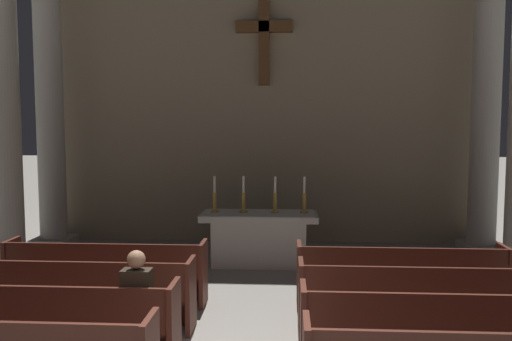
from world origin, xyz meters
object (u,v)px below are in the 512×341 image
altar (259,237)px  candlestick_outer_left (215,201)px  pew_left_row_3 (80,293)px  candlestick_inner_right (275,201)px  candlestick_inner_left (243,201)px  lone_worshipper (139,304)px  pew_left_row_2 (44,322)px  candlestick_outer_right (304,201)px  column_right_fourth (487,85)px  pew_left_row_4 (106,272)px  pew_right_row_2 (441,332)px  pew_right_row_4 (400,277)px  column_left_third (2,80)px  pew_right_row_3 (417,300)px  column_left_fourth (49,87)px

altar → candlestick_outer_left: 1.10m
pew_left_row_3 → candlestick_inner_right: (2.47, 3.30, 0.75)m
candlestick_inner_left → lone_worshipper: (-0.80, -4.27, -0.54)m
pew_left_row_2 → pew_left_row_3: 1.01m
candlestick_outer_left → candlestick_outer_right: same height
candlestick_inner_left → candlestick_inner_right: (0.60, 0.00, 0.00)m
pew_left_row_3 → column_right_fourth: size_ratio=0.42×
pew_left_row_4 → lone_worshipper: (1.07, -1.98, 0.22)m
pew_left_row_4 → lone_worshipper: bearing=-61.6°
pew_left_row_4 → altar: (2.17, 2.30, 0.06)m
pew_right_row_2 → column_right_fourth: 6.78m
lone_worshipper → candlestick_inner_right: bearing=71.9°
pew_right_row_4 → column_left_third: bearing=166.0°
pew_left_row_3 → candlestick_outer_left: 3.64m
pew_left_row_4 → pew_right_row_3: bearing=-13.1°
column_left_fourth → candlestick_inner_left: size_ratio=10.34×
candlestick_outer_right → column_right_fourth: bearing=18.7°
pew_left_row_4 → column_right_fourth: bearing=27.8°
candlestick_outer_left → candlestick_outer_right: bearing=0.0°
altar → candlestick_inner_right: size_ratio=3.19×
pew_left_row_3 → pew_left_row_4: bearing=90.0°
altar → candlestick_outer_left: (-0.85, 0.00, 0.70)m
candlestick_inner_right → pew_left_row_3: bearing=-126.8°
column_left_third → altar: (4.59, 0.61, -2.95)m
altar → lone_worshipper: bearing=-104.4°
candlestick_outer_left → candlestick_inner_right: (1.15, 0.00, 0.00)m
pew_left_row_2 → column_right_fourth: 9.26m
pew_right_row_3 → lone_worshipper: 3.42m
pew_right_row_4 → candlestick_outer_left: 3.87m
candlestick_outer_left → lone_worshipper: size_ratio=0.52×
pew_left_row_4 → candlestick_outer_right: candlestick_outer_right is taller
candlestick_inner_left → lone_worshipper: bearing=-100.6°
column_left_fourth → altar: size_ratio=3.24×
pew_right_row_2 → altar: altar is taller
pew_left_row_2 → candlestick_outer_right: candlestick_outer_right is taller
pew_right_row_4 → candlestick_outer_left: candlestick_outer_left is taller
pew_right_row_4 → column_left_fourth: 8.21m
lone_worshipper → column_left_third: bearing=133.6°
pew_right_row_4 → altar: (-2.17, 2.30, 0.06)m
candlestick_outer_left → pew_left_row_4: bearing=-119.9°
pew_left_row_2 → pew_left_row_4: same height
pew_right_row_2 → column_left_fourth: size_ratio=0.42×
candlestick_outer_left → candlestick_inner_right: 1.15m
pew_left_row_2 → altar: size_ratio=1.36×
candlestick_inner_left → altar: bearing=-0.0°
pew_left_row_3 → column_left_third: bearing=131.9°
altar → candlestick_inner_left: (-0.30, 0.00, 0.70)m
pew_right_row_4 → column_left_fourth: column_left_fourth is taller
pew_left_row_2 → lone_worshipper: (1.07, 0.04, 0.22)m
candlestick_inner_right → candlestick_outer_left: bearing=180.0°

